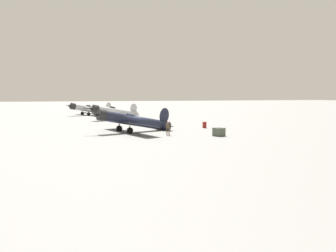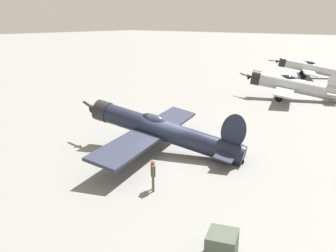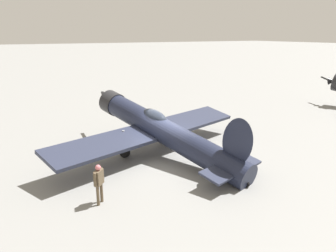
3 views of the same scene
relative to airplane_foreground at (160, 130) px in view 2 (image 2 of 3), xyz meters
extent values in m
plane|color=gray|center=(0.51, 0.14, -1.46)|extent=(400.00, 400.00, 0.00)
cylinder|color=#1E2338|center=(0.51, 0.14, -0.06)|extent=(10.00, 4.00, 3.13)
cylinder|color=#232326|center=(-4.09, -1.17, 0.85)|extent=(1.48, 1.66, 1.54)
cone|color=#232326|center=(-4.72, -1.35, 0.97)|extent=(0.78, 0.74, 0.67)
cube|color=black|center=(-4.86, -1.39, 0.97)|extent=(2.66, 0.72, 0.56)
ellipsoid|color=black|center=(-0.45, -0.13, 0.67)|extent=(1.94, 1.22, 0.99)
cube|color=#282D42|center=(-0.64, -0.18, -0.19)|extent=(5.25, 12.34, 0.54)
ellipsoid|color=#1E2338|center=(4.53, 1.29, 0.48)|extent=(1.84, 0.63, 2.41)
cube|color=#282D42|center=(4.34, 1.24, -0.77)|extent=(1.99, 3.57, 0.30)
cylinder|color=#999BA0|center=(-0.79, -1.83, -0.50)|extent=(0.14, 0.14, 1.11)
cylinder|color=black|center=(-0.79, -1.83, -1.06)|extent=(0.82, 0.41, 0.80)
cylinder|color=#999BA0|center=(-1.64, 1.14, -0.50)|extent=(0.14, 0.14, 1.11)
cylinder|color=black|center=(-1.64, 1.14, -1.06)|extent=(0.82, 0.41, 0.80)
cylinder|color=black|center=(5.10, 1.46, -1.32)|extent=(0.30, 0.17, 0.28)
cylinder|color=#B7BABF|center=(0.92, 21.39, 0.01)|extent=(9.04, 4.33, 2.83)
cylinder|color=#232326|center=(-3.11, 20.01, 0.67)|extent=(1.59, 1.89, 1.73)
cone|color=#232326|center=(-3.73, 19.80, 0.77)|extent=(0.83, 0.84, 0.75)
cube|color=black|center=(-3.87, 19.76, 0.77)|extent=(2.73, 1.38, 0.44)
ellipsoid|color=black|center=(0.07, 21.10, 0.78)|extent=(1.93, 1.29, 0.93)
cube|color=#ADAFB5|center=(-0.10, 21.04, -0.23)|extent=(5.13, 10.59, 0.45)
ellipsoid|color=#B7BABF|center=(4.46, 22.60, 0.66)|extent=(1.71, 0.68, 2.07)
cube|color=#ADAFB5|center=(4.27, 22.53, -0.45)|extent=(2.14, 3.57, 0.27)
cylinder|color=#999BA0|center=(-0.07, 19.31, -0.53)|extent=(0.14, 0.14, 1.06)
cylinder|color=black|center=(-0.07, 19.31, -1.06)|extent=(0.82, 0.45, 0.80)
cylinder|color=#999BA0|center=(-1.13, 22.43, -0.53)|extent=(0.14, 0.14, 1.06)
cylinder|color=black|center=(-1.13, 22.43, -1.06)|extent=(0.82, 0.45, 0.80)
cylinder|color=#B7BABF|center=(-2.26, 38.21, -0.16)|extent=(9.96, 5.36, 3.12)
cylinder|color=#232326|center=(-6.75, 36.25, 0.71)|extent=(1.63, 1.80, 1.60)
cone|color=#232326|center=(-7.35, 35.99, 0.82)|extent=(0.84, 0.82, 0.70)
cube|color=black|center=(-7.48, 35.93, 0.82)|extent=(1.46, 2.85, 0.52)
ellipsoid|color=black|center=(-3.20, 37.80, 0.60)|extent=(1.95, 1.41, 0.97)
cube|color=#ADAFB5|center=(-3.38, 37.72, -0.32)|extent=(6.20, 11.32, 0.47)
cylinder|color=#999BA0|center=(-3.31, 36.03, -0.57)|extent=(0.14, 0.14, 0.99)
cylinder|color=black|center=(-3.31, 36.03, -1.06)|extent=(0.81, 0.50, 0.80)
cylinder|color=#999BA0|center=(-4.58, 38.93, -0.57)|extent=(0.14, 0.14, 0.99)
cylinder|color=black|center=(-4.58, 38.93, -1.06)|extent=(0.81, 0.50, 0.80)
cylinder|color=brown|center=(3.40, -4.61, -1.05)|extent=(0.12, 0.12, 0.82)
cylinder|color=brown|center=(3.20, -4.40, -1.05)|extent=(0.12, 0.12, 0.82)
cube|color=brown|center=(3.30, -4.51, -0.35)|extent=(0.47, 0.47, 0.58)
sphere|color=#CF6C72|center=(3.30, -4.51, 0.07)|extent=(0.22, 0.22, 0.22)
cylinder|color=brown|center=(3.49, -4.70, -0.33)|extent=(0.09, 0.09, 0.55)
cylinder|color=brown|center=(3.11, -4.31, -0.33)|extent=(0.09, 0.09, 0.55)
cube|color=#4C5647|center=(8.76, -6.99, -0.98)|extent=(1.38, 1.42, 0.96)
camera|label=1|loc=(-8.27, -42.79, 3.38)|focal=36.22mm
camera|label=2|loc=(14.38, -17.03, 6.81)|focal=38.94mm
camera|label=3|loc=(14.45, -7.76, 4.99)|focal=34.37mm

